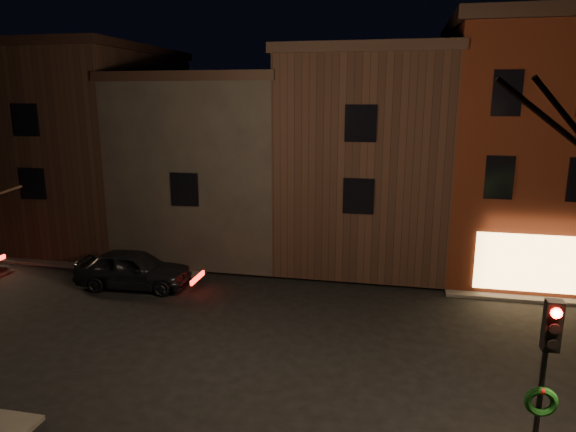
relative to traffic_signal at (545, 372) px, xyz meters
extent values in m
plane|color=black|center=(-5.60, 5.51, -2.81)|extent=(120.00, 120.00, 0.00)
cube|color=#2D2B28|center=(-25.60, 25.51, -2.75)|extent=(30.00, 30.00, 0.12)
cube|color=#48190C|center=(2.40, 15.01, 2.31)|extent=(6.00, 8.00, 10.00)
cube|color=black|center=(2.40, 15.01, 7.56)|extent=(6.50, 8.50, 0.50)
cube|color=#EBB66A|center=(2.40, 10.96, -1.39)|extent=(4.00, 0.12, 2.20)
cube|color=black|center=(-4.10, 16.01, 1.81)|extent=(7.00, 10.00, 9.00)
cube|color=black|center=(-4.10, 16.01, 6.51)|extent=(7.30, 10.30, 0.40)
cube|color=black|center=(-11.35, 16.01, 1.31)|extent=(7.50, 10.00, 8.00)
cube|color=black|center=(-11.35, 16.01, 5.51)|extent=(7.80, 10.30, 0.40)
cube|color=black|center=(-18.60, 16.01, 2.06)|extent=(7.00, 10.00, 9.50)
cube|color=black|center=(-18.60, 16.01, 7.01)|extent=(7.30, 10.30, 0.40)
cylinder|color=black|center=(0.00, 0.11, -0.69)|extent=(0.10, 0.10, 4.00)
cube|color=black|center=(0.00, -0.07, 0.91)|extent=(0.28, 0.22, 0.90)
cylinder|color=#FF0C07|center=(0.00, -0.19, 1.19)|extent=(0.18, 0.06, 0.18)
cylinder|color=black|center=(0.00, -0.19, 0.91)|extent=(0.18, 0.06, 0.18)
cylinder|color=black|center=(0.00, -0.19, 0.63)|extent=(0.18, 0.06, 0.18)
torus|color=#0C380F|center=(0.00, 0.02, -0.59)|extent=(0.58, 0.14, 0.58)
sphere|color=#990C0C|center=(0.00, 0.00, -0.37)|extent=(0.12, 0.12, 0.12)
imported|color=black|center=(-12.83, 8.97, -2.03)|extent=(4.66, 2.13, 1.55)
camera|label=1|loc=(-2.70, -8.84, 4.67)|focal=32.00mm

